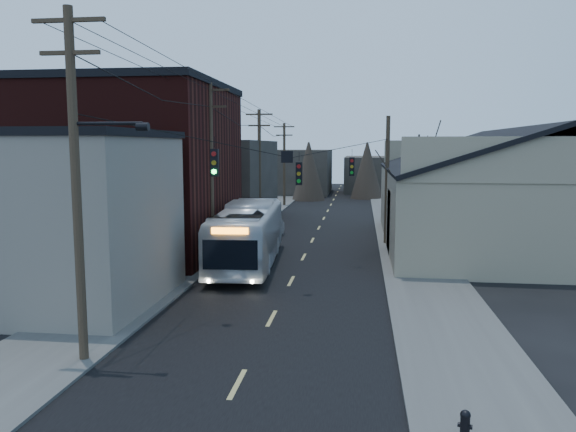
% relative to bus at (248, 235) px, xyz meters
% --- Properties ---
extents(ground, '(160.00, 160.00, 0.00)m').
position_rel_bus_xyz_m(ground, '(2.83, -17.44, -1.70)').
color(ground, black).
rests_on(ground, ground).
extents(road_surface, '(9.00, 110.00, 0.02)m').
position_rel_bus_xyz_m(road_surface, '(2.83, 12.56, -1.69)').
color(road_surface, black).
rests_on(road_surface, ground).
extents(sidewalk_left, '(4.00, 110.00, 0.12)m').
position_rel_bus_xyz_m(sidewalk_left, '(-3.67, 12.56, -1.64)').
color(sidewalk_left, '#474744').
rests_on(sidewalk_left, ground).
extents(sidewalk_right, '(4.00, 110.00, 0.12)m').
position_rel_bus_xyz_m(sidewalk_right, '(9.33, 12.56, -1.64)').
color(sidewalk_right, '#474744').
rests_on(sidewalk_right, ground).
extents(building_clapboard, '(8.00, 8.00, 7.00)m').
position_rel_bus_xyz_m(building_clapboard, '(-6.17, -8.44, 1.80)').
color(building_clapboard, gray).
rests_on(building_clapboard, ground).
extents(building_brick, '(10.00, 12.00, 10.00)m').
position_rel_bus_xyz_m(building_brick, '(-7.17, 2.56, 3.30)').
color(building_brick, black).
rests_on(building_brick, ground).
extents(building_left_far, '(9.00, 14.00, 7.00)m').
position_rel_bus_xyz_m(building_left_far, '(-6.67, 18.56, 1.80)').
color(building_left_far, '#2D2A24').
rests_on(building_left_far, ground).
extents(warehouse, '(16.16, 20.60, 7.73)m').
position_rel_bus_xyz_m(warehouse, '(15.83, 7.56, 1.00)').
color(warehouse, gray).
rests_on(warehouse, ground).
extents(building_far_left, '(10.00, 12.00, 6.00)m').
position_rel_bus_xyz_m(building_far_left, '(-3.17, 47.56, 1.30)').
color(building_far_left, '#2D2A24').
rests_on(building_far_left, ground).
extents(building_far_right, '(12.00, 14.00, 5.00)m').
position_rel_bus_xyz_m(building_far_right, '(9.83, 52.56, 0.80)').
color(building_far_right, '#2D2A24').
rests_on(building_far_right, ground).
extents(bare_tree, '(0.40, 0.40, 7.20)m').
position_rel_bus_xyz_m(bare_tree, '(9.33, 2.56, 1.90)').
color(bare_tree, black).
rests_on(bare_tree, ground).
extents(utility_lines, '(11.24, 45.28, 10.50)m').
position_rel_bus_xyz_m(utility_lines, '(-0.28, 6.70, 3.26)').
color(utility_lines, '#382B1E').
rests_on(utility_lines, ground).
extents(bus, '(3.69, 12.36, 3.40)m').
position_rel_bus_xyz_m(bus, '(0.00, 0.00, 0.00)').
color(bus, silver).
rests_on(bus, ground).
extents(parked_car, '(1.36, 3.73, 1.22)m').
position_rel_bus_xyz_m(parked_car, '(-0.17, 9.35, -1.09)').
color(parked_car, '#95979C').
rests_on(parked_car, ground).
extents(fire_hydrant, '(0.33, 0.23, 0.68)m').
position_rel_bus_xyz_m(fire_hydrant, '(8.50, -17.86, -1.22)').
color(fire_hydrant, black).
rests_on(fire_hydrant, sidewalk_right).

